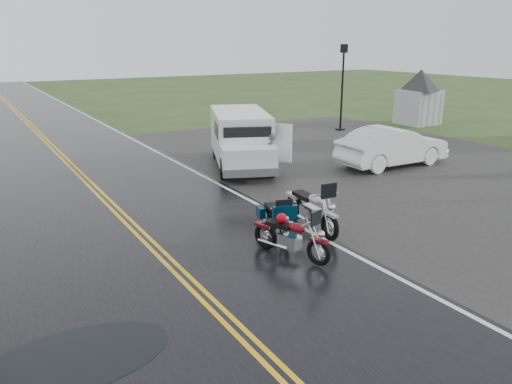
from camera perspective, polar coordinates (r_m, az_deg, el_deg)
ground at (r=10.46m, az=-7.70°, el=-10.29°), size 120.00×120.00×0.00m
road at (r=19.54m, az=-19.46°, el=1.85°), size 8.00×100.00×0.04m
parking_pad at (r=20.48m, az=15.60°, el=2.85°), size 14.00×24.00×0.03m
visitor_center at (r=31.39m, az=18.28°, el=11.71°), size 16.00×10.00×4.80m
motorcycle_red at (r=10.86m, az=7.21°, el=-5.71°), size 1.36×2.17×1.21m
motorcycle_teal at (r=11.87m, az=3.36°, el=-3.83°), size 1.15×2.01×1.12m
motorcycle_silver at (r=12.21m, az=8.49°, el=-2.70°), size 1.09×2.45×1.40m
van_white at (r=17.63m, az=-3.73°, el=4.84°), size 4.03×5.95×2.19m
person_at_van at (r=17.96m, az=1.70°, el=4.14°), size 0.70×0.64×1.60m
sedan_white at (r=20.38m, az=15.33°, el=4.97°), size 4.69×1.71×1.54m
lamp_post_far_right at (r=28.07m, az=9.82°, el=11.66°), size 0.40×0.40×4.67m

